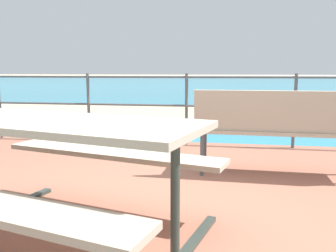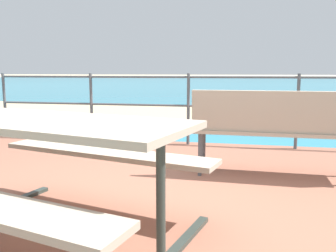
% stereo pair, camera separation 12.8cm
% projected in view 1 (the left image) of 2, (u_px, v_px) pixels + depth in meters
% --- Properties ---
extents(ground_plane, '(240.00, 240.00, 0.00)m').
position_uv_depth(ground_plane, '(148.00, 215.00, 2.73)').
color(ground_plane, beige).
extents(patio_paving, '(6.40, 5.20, 0.06)m').
position_uv_depth(patio_paving, '(148.00, 211.00, 2.73)').
color(patio_paving, '#935B47').
rests_on(patio_paving, ground).
extents(sea_water, '(90.00, 90.00, 0.01)m').
position_uv_depth(sea_water, '(225.00, 81.00, 41.67)').
color(sea_water, teal).
rests_on(sea_water, ground).
extents(beach_strip, '(54.07, 4.70, 0.01)m').
position_uv_depth(beach_strip, '(207.00, 112.00, 9.68)').
color(beach_strip, tan).
rests_on(beach_strip, ground).
extents(picnic_table, '(2.00, 1.73, 0.76)m').
position_uv_depth(picnic_table, '(60.00, 150.00, 2.08)').
color(picnic_table, tan).
rests_on(picnic_table, patio_paving).
extents(park_bench, '(1.64, 0.44, 0.87)m').
position_uv_depth(park_bench, '(279.00, 124.00, 3.42)').
color(park_bench, tan).
rests_on(park_bench, patio_paving).
extents(railing_fence, '(5.94, 0.04, 1.02)m').
position_uv_depth(railing_fence, '(187.00, 99.00, 5.00)').
color(railing_fence, '#4C5156').
rests_on(railing_fence, patio_paving).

